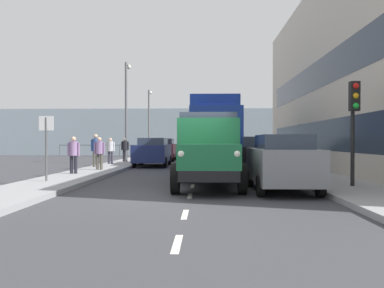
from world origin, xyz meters
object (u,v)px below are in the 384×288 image
at_px(car_teal_kerbside_2, 245,152).
at_px(pedestrian_near_railing, 74,152).
at_px(car_maroon_oppositeside_1, 164,149).
at_px(pedestrian_couple_a, 110,149).
at_px(street_sign, 46,137).
at_px(pedestrian_by_lamp, 125,148).
at_px(car_grey_kerbside_near, 282,162).
at_px(car_navy_oppositeside_0, 153,151).
at_px(traffic_light_near, 354,110).
at_px(lamp_post_promenade, 127,103).
at_px(car_black_kerbside_1, 257,155).
at_px(lamp_post_far, 149,116).
at_px(pedestrian_couple_b, 99,151).
at_px(truck_vintage_green, 208,152).
at_px(pedestrian_with_bag, 96,148).
at_px(lorry_cargo_blue, 214,131).

bearing_deg(car_teal_kerbside_2, pedestrian_near_railing, 40.54).
distance_m(car_maroon_oppositeside_1, pedestrian_couple_a, 7.04).
bearing_deg(street_sign, pedestrian_by_lamp, -90.49).
xyz_separation_m(car_maroon_oppositeside_1, street_sign, (2.31, 17.04, 0.79)).
relative_size(car_grey_kerbside_near, car_navy_oppositeside_0, 0.85).
bearing_deg(traffic_light_near, car_navy_oppositeside_0, -57.23).
bearing_deg(lamp_post_promenade, pedestrian_couple_a, 81.11).
xyz_separation_m(car_black_kerbside_1, pedestrian_by_lamp, (7.72, -8.91, 0.19)).
distance_m(car_maroon_oppositeside_1, lamp_post_far, 7.78).
distance_m(car_grey_kerbside_near, pedestrian_couple_a, 14.42).
bearing_deg(lamp_post_far, car_maroon_oppositeside_1, 106.73).
xyz_separation_m(pedestrian_couple_a, traffic_light_near, (-10.30, 11.78, 1.40)).
distance_m(pedestrian_couple_b, lamp_post_promenade, 8.36).
relative_size(car_maroon_oppositeside_1, traffic_light_near, 1.24).
bearing_deg(car_black_kerbside_1, car_maroon_oppositeside_1, -66.70).
bearing_deg(pedestrian_couple_a, car_black_kerbside_1, 142.28).
xyz_separation_m(truck_vintage_green, car_navy_oppositeside_0, (3.28, -11.52, -0.28)).
relative_size(pedestrian_with_bag, lamp_post_promenade, 0.26).
distance_m(pedestrian_near_railing, traffic_light_near, 11.17).
relative_size(car_maroon_oppositeside_1, pedestrian_near_railing, 2.53).
bearing_deg(lamp_post_far, car_teal_kerbside_2, 118.48).
relative_size(car_teal_kerbside_2, lamp_post_far, 0.68).
bearing_deg(car_teal_kerbside_2, car_maroon_oppositeside_1, -52.13).
xyz_separation_m(pedestrian_couple_b, traffic_light_near, (-9.65, 6.81, 1.41)).
relative_size(car_maroon_oppositeside_1, pedestrian_couple_a, 2.52).
bearing_deg(pedestrian_couple_a, lorry_cargo_blue, 157.95).
xyz_separation_m(truck_vintage_green, car_black_kerbside_1, (-2.23, -5.04, -0.28)).
relative_size(car_black_kerbside_1, car_navy_oppositeside_0, 0.90).
bearing_deg(pedestrian_couple_b, pedestrian_couple_a, -82.65).
bearing_deg(car_navy_oppositeside_0, traffic_light_near, 122.77).
bearing_deg(truck_vintage_green, car_grey_kerbside_near, 163.82).
xyz_separation_m(pedestrian_couple_b, pedestrian_couple_a, (0.64, -4.97, 0.00)).
bearing_deg(truck_vintage_green, car_navy_oppositeside_0, -74.09).
bearing_deg(pedestrian_couple_b, traffic_light_near, 144.81).
height_order(pedestrian_couple_b, pedestrian_with_bag, pedestrian_with_bag).
bearing_deg(pedestrian_near_railing, lamp_post_far, -90.93).
distance_m(car_grey_kerbside_near, pedestrian_couple_b, 10.19).
height_order(car_teal_kerbside_2, pedestrian_couple_b, same).
bearing_deg(car_maroon_oppositeside_1, pedestrian_near_railing, 80.15).
xyz_separation_m(pedestrian_by_lamp, lamp_post_promenade, (-0.07, -0.15, 3.03)).
xyz_separation_m(pedestrian_with_bag, lamp_post_promenade, (-0.53, -5.73, 2.94)).
bearing_deg(pedestrian_by_lamp, lamp_post_promenade, -116.42).
bearing_deg(pedestrian_by_lamp, car_grey_kerbside_near, 117.87).
xyz_separation_m(car_black_kerbside_1, lamp_post_far, (7.59, -19.70, 2.96)).
distance_m(car_grey_kerbside_near, pedestrian_near_railing, 9.18).
bearing_deg(lamp_post_promenade, car_teal_kerbside_2, 156.36).
relative_size(lorry_cargo_blue, car_navy_oppositeside_0, 1.76).
height_order(car_black_kerbside_1, pedestrian_with_bag, pedestrian_with_bag).
bearing_deg(pedestrian_with_bag, pedestrian_by_lamp, -94.72).
distance_m(car_grey_kerbside_near, car_navy_oppositeside_0, 13.36).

